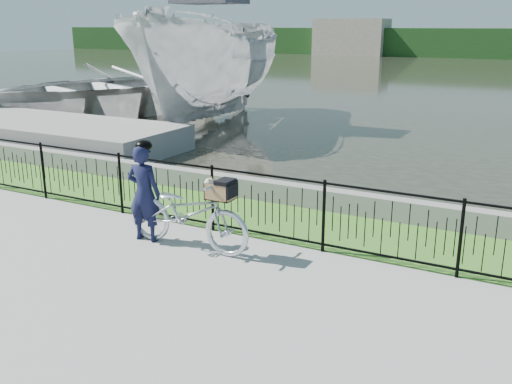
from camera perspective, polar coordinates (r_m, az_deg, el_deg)
The scene contains 11 objects.
ground at distance 8.05m, azimuth -4.35°, elevation -8.49°, with size 120.00×120.00×0.00m, color gray.
grass_strip at distance 10.17m, azimuth 3.50°, elevation -3.02°, with size 60.00×2.00×0.01m, color #3D7324.
water at distance 39.48m, azimuth 22.61°, elevation 10.27°, with size 120.00×120.00×0.00m, color #292A20.
quay_wall at distance 10.98m, azimuth 5.70°, elevation -0.52°, with size 60.00×0.30×0.40m, color gray.
fence at distance 9.13m, azimuth 0.94°, elevation -1.49°, with size 14.00×0.06×1.15m, color black, non-canonical shape.
far_building_left at distance 67.81m, azimuth 9.52°, elevation 15.03°, with size 8.00×4.00×4.00m, color gray.
dock at distance 18.43m, azimuth -21.89°, elevation 5.76°, with size 10.00×3.00×0.70m, color gray.
bicycle_rig at distance 8.91m, azimuth -6.82°, elevation -2.04°, with size 2.19×0.76×1.22m.
cyclist at distance 9.28m, azimuth -11.14°, elevation 0.06°, with size 0.61×0.44×1.65m.
boat_near at distance 20.03m, azimuth -4.54°, elevation 12.49°, with size 5.70×10.50×5.64m.
boat_far at distance 23.16m, azimuth -14.97°, elevation 9.89°, with size 9.47×11.07×1.94m.
Camera 1 is at (3.96, -6.14, 3.38)m, focal length 40.00 mm.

